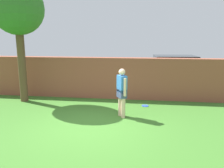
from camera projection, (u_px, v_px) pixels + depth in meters
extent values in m
plane|color=#3D7528|center=(91.00, 128.00, 6.86)|extent=(40.00, 40.00, 0.00)
cube|color=brown|center=(76.00, 77.00, 10.37)|extent=(12.87, 0.50, 1.76)
cylinder|color=brown|center=(22.00, 63.00, 9.46)|extent=(0.31, 0.31, 3.15)
sphere|color=#337028|center=(18.00, 8.00, 9.03)|extent=(2.05, 2.05, 2.05)
cylinder|color=beige|center=(123.00, 105.00, 7.65)|extent=(0.14, 0.14, 0.85)
cylinder|color=beige|center=(120.00, 104.00, 7.85)|extent=(0.14, 0.14, 0.85)
cube|color=#3F4C72|center=(122.00, 93.00, 7.67)|extent=(0.38, 0.42, 0.28)
cube|color=#3372BF|center=(122.00, 84.00, 7.61)|extent=(0.38, 0.42, 0.55)
sphere|color=beige|center=(122.00, 72.00, 7.53)|extent=(0.22, 0.22, 0.22)
cylinder|color=beige|center=(125.00, 87.00, 7.42)|extent=(0.09, 0.09, 0.58)
cylinder|color=beige|center=(119.00, 85.00, 7.83)|extent=(0.09, 0.09, 0.58)
cube|color=#B7B7BC|center=(174.00, 76.00, 11.75)|extent=(4.33, 2.04, 0.80)
cube|color=#1E2328|center=(175.00, 62.00, 11.61)|extent=(2.12, 1.66, 0.60)
cylinder|color=black|center=(196.00, 81.00, 12.59)|extent=(0.66, 0.27, 0.64)
cylinder|color=black|center=(207.00, 87.00, 10.92)|extent=(0.66, 0.27, 0.64)
cylinder|color=black|center=(145.00, 80.00, 12.74)|extent=(0.66, 0.27, 0.64)
cylinder|color=black|center=(148.00, 86.00, 11.07)|extent=(0.66, 0.27, 0.64)
cylinder|color=blue|center=(145.00, 106.00, 9.03)|extent=(0.27, 0.27, 0.02)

